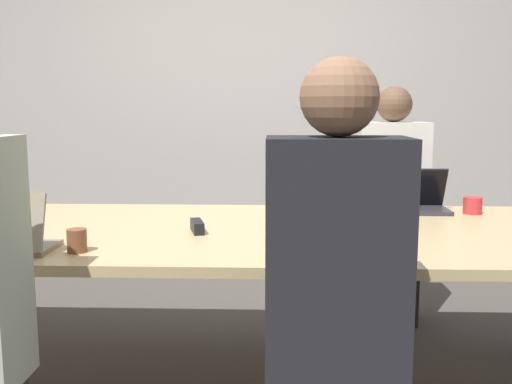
{
  "coord_description": "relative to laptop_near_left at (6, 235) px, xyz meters",
  "views": [
    {
      "loc": [
        0.22,
        -2.48,
        1.28
      ],
      "look_at": [
        0.13,
        0.1,
        0.9
      ],
      "focal_mm": 40.0,
      "sensor_mm": 36.0,
      "label": 1
    }
  ],
  "objects": [
    {
      "name": "cup_near_left",
      "position": [
        0.26,
        0.02,
        -0.02
      ],
      "size": [
        0.07,
        0.07,
        0.09
      ],
      "color": "brown",
      "rests_on": "conference_table"
    },
    {
      "name": "curtain_wall",
      "position": [
        0.78,
        2.43,
        0.58
      ],
      "size": [
        12.0,
        0.06,
        2.8
      ],
      "color": "#BCB7B2",
      "rests_on": "ground_plane"
    },
    {
      "name": "conference_table",
      "position": [
        0.78,
        0.46,
        -0.12
      ],
      "size": [
        3.42,
        1.26,
        0.75
      ],
      "color": "#D6B77F",
      "rests_on": "ground_plane"
    },
    {
      "name": "bottle_far_right",
      "position": [
        1.4,
        0.83,
        0.04
      ],
      "size": [
        0.08,
        0.08,
        0.24
      ],
      "color": "green",
      "rests_on": "conference_table"
    },
    {
      "name": "stapler",
      "position": [
        0.65,
        0.38,
        -0.04
      ],
      "size": [
        0.08,
        0.16,
        0.05
      ],
      "rotation": [
        0.0,
        0.0,
        0.26
      ],
      "color": "black",
      "rests_on": "conference_table"
    },
    {
      "name": "cup_far_right",
      "position": [
        1.99,
        0.86,
        -0.02
      ],
      "size": [
        0.09,
        0.09,
        0.09
      ],
      "color": "red",
      "rests_on": "conference_table"
    },
    {
      "name": "person_far_right",
      "position": [
        1.68,
        1.34,
        -0.14
      ],
      "size": [
        0.4,
        0.24,
        1.41
      ],
      "color": "#2D2D38",
      "rests_on": "ground_plane"
    },
    {
      "name": "laptop_near_midright",
      "position": [
        1.14,
        0.02,
        -0.0
      ],
      "size": [
        0.33,
        0.23,
        0.23
      ],
      "rotation": [
        0.0,
        0.0,
        3.14
      ],
      "color": "#B7B7BC",
      "rests_on": "conference_table"
    },
    {
      "name": "person_near_midright",
      "position": [
        1.17,
        -0.43,
        -0.13
      ],
      "size": [
        0.4,
        0.24,
        1.42
      ],
      "rotation": [
        0.0,
        0.0,
        3.14
      ],
      "color": "#2D2D38",
      "rests_on": "ground_plane"
    },
    {
      "name": "laptop_far_right",
      "position": [
        1.71,
        0.93,
        -0.0
      ],
      "size": [
        0.35,
        0.23,
        0.22
      ],
      "color": "#333338",
      "rests_on": "conference_table"
    },
    {
      "name": "laptop_near_left",
      "position": [
        0.0,
        0.0,
        0.0
      ],
      "size": [
        0.32,
        0.23,
        0.23
      ],
      "rotation": [
        0.0,
        0.0,
        3.14
      ],
      "color": "gray",
      "rests_on": "conference_table"
    }
  ]
}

